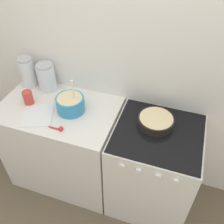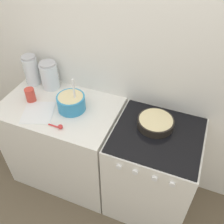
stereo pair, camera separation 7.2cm
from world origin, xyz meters
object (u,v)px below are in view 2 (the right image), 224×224
(stove, at_px, (151,170))
(tin_can, at_px, (30,95))
(storage_jar_middle, at_px, (50,77))
(baking_pan, at_px, (156,122))
(mixing_bowl, at_px, (71,102))
(storage_jar_left, at_px, (32,72))

(stove, xyz_separation_m, tin_can, (-1.06, -0.02, 0.50))
(storage_jar_middle, bearing_deg, baking_pan, -8.02)
(mixing_bowl, distance_m, storage_jar_left, 0.53)
(storage_jar_middle, height_order, tin_can, storage_jar_middle)
(mixing_bowl, bearing_deg, baking_pan, 4.92)
(stove, relative_size, mixing_bowl, 3.07)
(storage_jar_middle, bearing_deg, stove, -11.73)
(storage_jar_middle, bearing_deg, storage_jar_left, 180.00)
(baking_pan, height_order, storage_jar_left, storage_jar_left)
(storage_jar_left, xyz_separation_m, storage_jar_middle, (0.18, 0.00, -0.01))
(tin_can, bearing_deg, storage_jar_left, 120.14)
(tin_can, bearing_deg, mixing_bowl, 5.53)
(storage_jar_left, distance_m, tin_can, 0.27)
(stove, bearing_deg, baking_pan, 118.95)
(baking_pan, height_order, tin_can, tin_can)
(stove, bearing_deg, storage_jar_left, 170.01)
(storage_jar_left, bearing_deg, storage_jar_middle, 0.00)
(stove, bearing_deg, mixing_bowl, 178.68)
(stove, relative_size, storage_jar_middle, 3.68)
(baking_pan, bearing_deg, stove, -61.05)
(stove, bearing_deg, tin_can, -179.00)
(mixing_bowl, distance_m, storage_jar_middle, 0.37)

